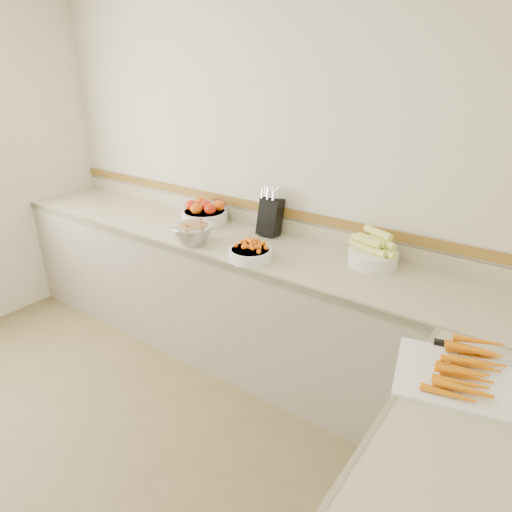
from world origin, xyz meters
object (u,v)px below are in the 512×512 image
Objects in this scene: tomato_bowl at (204,214)px; cutting_board at (466,373)px; cherry_tomato_bowl at (250,252)px; rhubarb_bowl at (193,232)px; corn_bowl at (373,253)px; knife_block at (270,215)px.

cutting_board is at bearing -21.21° from tomato_bowl.
rhubarb_bowl is at bearing -179.14° from cherry_tomato_bowl.
tomato_bowl is 1.29× the size of cherry_tomato_bowl.
cutting_board is at bearing -48.47° from corn_bowl.
rhubarb_bowl is at bearing 166.75° from cutting_board.
knife_block is 1.24× the size of rhubarb_bowl.
cherry_tomato_bowl is at bearing -71.53° from knife_block.
corn_bowl is (0.77, -0.06, -0.07)m from knife_block.
knife_block is at bearing 175.32° from corn_bowl.
corn_bowl reaches higher than cherry_tomato_bowl.
corn_bowl is 1.15m from rhubarb_bowl.
cherry_tomato_bowl is 0.46m from rhubarb_bowl.
knife_block reaches higher than cutting_board.
corn_bowl is at bearing 18.68° from rhubarb_bowl.
knife_block is 0.54m from tomato_bowl.
rhubarb_bowl is at bearing -126.44° from knife_block.
tomato_bowl is (-0.53, -0.07, -0.07)m from knife_block.
rhubarb_bowl is at bearing -58.76° from tomato_bowl.
knife_block reaches higher than rhubarb_bowl.
rhubarb_bowl reaches higher than cutting_board.
knife_block is at bearing 53.56° from rhubarb_bowl.
cutting_board is (0.70, -0.79, -0.05)m from corn_bowl.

